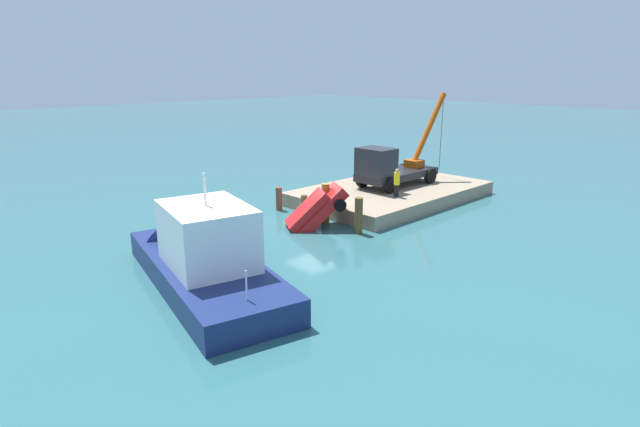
# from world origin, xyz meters

# --- Properties ---
(ground) EXTENTS (200.00, 200.00, 0.00)m
(ground) POSITION_xyz_m (0.00, 0.00, 0.00)
(ground) COLOR #2D6066
(dock) EXTENTS (12.28, 7.55, 0.80)m
(dock) POSITION_xyz_m (-6.82, 0.00, 0.40)
(dock) COLOR gray
(dock) RESTS_ON ground
(crane_truck) EXTENTS (7.46, 2.65, 5.75)m
(crane_truck) POSITION_xyz_m (-6.77, -0.07, 2.10)
(crane_truck) COLOR black
(crane_truck) RESTS_ON dock
(dock_worker) EXTENTS (0.34, 0.34, 1.68)m
(dock_worker) POSITION_xyz_m (-4.93, 1.82, 1.66)
(dock_worker) COLOR black
(dock_worker) RESTS_ON dock
(salvaged_car) EXTENTS (4.16, 3.52, 3.59)m
(salvaged_car) POSITION_xyz_m (1.06, 0.76, 0.56)
(salvaged_car) COLOR red
(salvaged_car) RESTS_ON ground
(moored_yacht) EXTENTS (6.12, 12.33, 6.20)m
(moored_yacht) POSITION_xyz_m (8.68, 1.97, 0.43)
(moored_yacht) COLOR navy
(moored_yacht) RESTS_ON ground
(piling_near) EXTENTS (0.37, 0.37, 1.37)m
(piling_near) POSITION_xyz_m (0.01, -3.00, 0.69)
(piling_near) COLOR brown
(piling_near) RESTS_ON ground
(piling_mid) EXTENTS (0.36, 0.36, 1.24)m
(piling_mid) POSITION_xyz_m (-0.18, -1.01, 0.62)
(piling_mid) COLOR brown
(piling_mid) RESTS_ON ground
(piling_far) EXTENTS (0.42, 0.42, 2.19)m
(piling_far) POSITION_xyz_m (-0.06, 0.82, 1.09)
(piling_far) COLOR brown
(piling_far) RESTS_ON ground
(piling_end) EXTENTS (0.41, 0.41, 1.85)m
(piling_end) POSITION_xyz_m (-0.03, 3.22, 0.93)
(piling_end) COLOR brown
(piling_end) RESTS_ON ground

